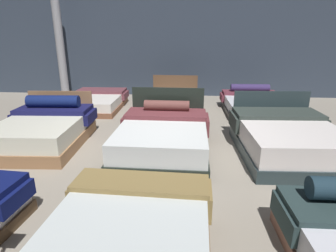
{
  "coord_description": "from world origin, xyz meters",
  "views": [
    {
      "loc": [
        0.51,
        -4.37,
        1.96
      ],
      "look_at": [
        0.14,
        -0.07,
        0.55
      ],
      "focal_mm": 29.08,
      "sensor_mm": 36.0,
      "label": 1
    }
  ],
  "objects_px": {
    "bed_4": "(163,135)",
    "bed_6": "(97,102)",
    "bed_5": "(287,138)",
    "bed_7": "(172,102)",
    "support_pillar": "(60,44)",
    "bed_3": "(44,129)",
    "bed_8": "(254,104)"
  },
  "relations": [
    {
      "from": "bed_3",
      "to": "bed_4",
      "type": "relative_size",
      "value": 0.99
    },
    {
      "from": "bed_4",
      "to": "bed_8",
      "type": "xyz_separation_m",
      "value": [
        2.2,
        2.82,
        -0.05
      ]
    },
    {
      "from": "bed_3",
      "to": "bed_8",
      "type": "xyz_separation_m",
      "value": [
        4.48,
        2.75,
        -0.08
      ]
    },
    {
      "from": "bed_3",
      "to": "support_pillar",
      "type": "distance_m",
      "value": 4.57
    },
    {
      "from": "bed_3",
      "to": "bed_7",
      "type": "height_order",
      "value": "bed_3"
    },
    {
      "from": "bed_3",
      "to": "bed_5",
      "type": "bearing_deg",
      "value": -4.59
    },
    {
      "from": "bed_5",
      "to": "bed_7",
      "type": "height_order",
      "value": "bed_5"
    },
    {
      "from": "bed_6",
      "to": "bed_8",
      "type": "relative_size",
      "value": 1.05
    },
    {
      "from": "bed_6",
      "to": "bed_7",
      "type": "xyz_separation_m",
      "value": [
        2.2,
        -0.01,
        0.03
      ]
    },
    {
      "from": "bed_4",
      "to": "bed_3",
      "type": "bearing_deg",
      "value": 178.62
    },
    {
      "from": "bed_7",
      "to": "bed_8",
      "type": "bearing_deg",
      "value": 0.87
    },
    {
      "from": "bed_7",
      "to": "bed_8",
      "type": "height_order",
      "value": "bed_7"
    },
    {
      "from": "bed_3",
      "to": "bed_8",
      "type": "bearing_deg",
      "value": 28.14
    },
    {
      "from": "bed_4",
      "to": "bed_5",
      "type": "height_order",
      "value": "bed_4"
    },
    {
      "from": "bed_6",
      "to": "support_pillar",
      "type": "distance_m",
      "value": 2.53
    },
    {
      "from": "bed_4",
      "to": "bed_6",
      "type": "xyz_separation_m",
      "value": [
        -2.22,
        2.84,
        -0.07
      ]
    },
    {
      "from": "bed_3",
      "to": "bed_8",
      "type": "relative_size",
      "value": 1.03
    },
    {
      "from": "bed_6",
      "to": "bed_7",
      "type": "bearing_deg",
      "value": -2.24
    },
    {
      "from": "bed_4",
      "to": "bed_6",
      "type": "height_order",
      "value": "bed_4"
    },
    {
      "from": "bed_7",
      "to": "bed_3",
      "type": "bearing_deg",
      "value": -128.14
    },
    {
      "from": "bed_7",
      "to": "support_pillar",
      "type": "bearing_deg",
      "value": 161.58
    },
    {
      "from": "bed_6",
      "to": "bed_7",
      "type": "height_order",
      "value": "bed_7"
    },
    {
      "from": "bed_8",
      "to": "bed_4",
      "type": "bearing_deg",
      "value": -128.93
    },
    {
      "from": "bed_5",
      "to": "support_pillar",
      "type": "bearing_deg",
      "value": 141.97
    },
    {
      "from": "bed_5",
      "to": "bed_6",
      "type": "distance_m",
      "value": 5.24
    },
    {
      "from": "bed_5",
      "to": "bed_7",
      "type": "distance_m",
      "value": 3.6
    },
    {
      "from": "bed_4",
      "to": "bed_6",
      "type": "relative_size",
      "value": 0.99
    },
    {
      "from": "bed_8",
      "to": "bed_3",
      "type": "bearing_deg",
      "value": -149.42
    },
    {
      "from": "bed_5",
      "to": "bed_4",
      "type": "bearing_deg",
      "value": 176.6
    },
    {
      "from": "bed_6",
      "to": "support_pillar",
      "type": "height_order",
      "value": "support_pillar"
    },
    {
      "from": "bed_8",
      "to": "bed_7",
      "type": "bearing_deg",
      "value": 178.8
    },
    {
      "from": "bed_3",
      "to": "bed_7",
      "type": "bearing_deg",
      "value": 47.36
    }
  ]
}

